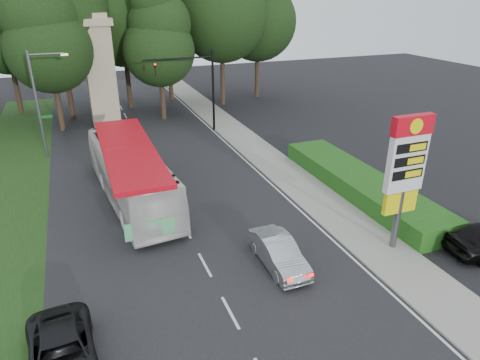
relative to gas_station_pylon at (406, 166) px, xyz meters
name	(u,v)px	position (x,y,z in m)	size (l,w,h in m)	color
ground	(235,321)	(-9.20, -1.99, -4.45)	(120.00, 120.00, 0.00)	black
road_surface	(168,195)	(-9.20, 10.01, -4.44)	(14.00, 80.00, 0.02)	black
sidewalk_right	(288,175)	(-0.70, 10.01, -4.39)	(3.00, 80.00, 0.12)	gray
grass_verge_left	(10,181)	(-18.70, 16.01, -4.44)	(5.00, 50.00, 0.02)	#193814
hedge	(360,184)	(2.30, 6.01, -3.85)	(3.00, 14.00, 1.20)	#194E14
gas_station_pylon	(406,166)	(0.00, 0.00, 0.00)	(2.10, 0.45, 6.85)	#59595E
traffic_signal_mast	(198,80)	(-3.52, 22.00, 0.22)	(6.10, 0.35, 7.20)	black
streetlight_signs	(40,100)	(-16.19, 20.01, -0.01)	(2.75, 0.98, 8.00)	#59595E
monument	(100,70)	(-11.20, 28.01, 0.66)	(3.00, 3.00, 10.05)	tan
tree_west_near	(0,11)	(-19.20, 35.01, 5.57)	(8.40, 8.40, 16.50)	#2D2116
tree_east_near	(166,12)	(-3.20, 35.01, 5.23)	(8.12, 8.12, 15.95)	#2D2116
tree_far_east	(258,5)	(6.80, 33.01, 5.90)	(8.68, 8.68, 17.05)	#2D2116
tree_monument_left	(46,31)	(-15.20, 27.01, 4.23)	(7.28, 7.28, 14.30)	#2D2116
tree_monument_right	(158,35)	(-5.70, 27.51, 3.56)	(6.72, 6.72, 13.20)	#2D2116
transit_bus	(131,174)	(-11.28, 10.18, -2.74)	(2.87, 12.28, 3.42)	white
sedan_silver	(278,253)	(-5.98, 0.77, -3.76)	(1.46, 4.19, 1.38)	#ACAEB4
suv_charcoal	(62,355)	(-15.40, -2.08, -3.78)	(2.21, 4.80, 1.33)	black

